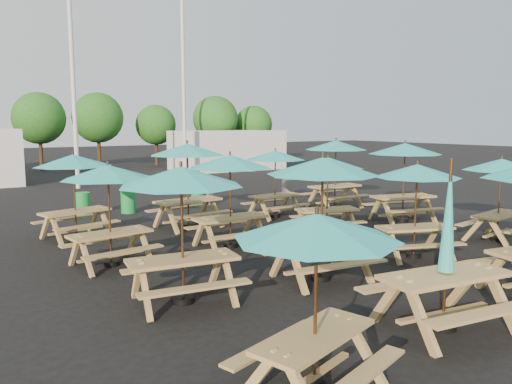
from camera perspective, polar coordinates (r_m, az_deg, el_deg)
ground at (r=13.24m, az=3.55°, el=-5.46°), size 120.00×120.00×0.00m
picnic_unit_0 at (r=5.48m, az=6.93°, el=-5.15°), size 2.33×2.33×2.09m
picnic_unit_1 at (r=8.34m, az=-8.53°, el=0.87°), size 2.37×2.37×2.36m
picnic_unit_2 at (r=10.96m, az=-16.55°, el=1.55°), size 2.21×2.21×2.20m
picnic_unit_3 at (r=13.94m, az=-20.17°, el=2.87°), size 2.44×2.44×2.26m
picnic_unit_4 at (r=7.87m, az=20.92°, el=-7.32°), size 2.22×2.00×2.54m
picnic_unit_5 at (r=9.57m, az=7.62°, el=2.12°), size 2.39×2.39×2.42m
picnic_unit_6 at (r=12.12m, az=-2.98°, el=2.89°), size 2.07×2.07×2.31m
picnic_unit_7 at (r=14.61m, az=-7.85°, el=4.29°), size 2.49×2.49×2.50m
picnic_unit_9 at (r=11.75m, az=17.92°, el=1.71°), size 2.46×2.46×2.16m
picnic_unit_10 at (r=13.74m, az=8.21°, el=2.81°), size 2.37×2.37×2.15m
picnic_unit_11 at (r=16.21m, az=2.22°, el=3.78°), size 2.09×2.09×2.20m
picnic_unit_13 at (r=14.27m, az=26.23°, el=2.33°), size 2.20×2.20×2.17m
picnic_unit_14 at (r=16.02m, az=16.66°, el=4.26°), size 2.70×2.70×2.47m
picnic_unit_15 at (r=18.21m, az=9.10°, el=4.86°), size 2.27×2.27×2.47m
waste_bin_0 at (r=17.39m, az=-19.21°, el=-1.36°), size 0.50×0.50×0.80m
waste_bin_1 at (r=17.64m, az=-14.39°, el=-1.05°), size 0.50×0.50×0.80m
waste_bin_2 at (r=18.68m, az=-6.67°, el=-0.38°), size 0.50×0.50×0.80m
waste_bin_3 at (r=19.01m, az=-5.48°, el=-0.22°), size 0.50×0.50×0.80m
waste_bin_4 at (r=20.68m, az=3.64°, el=0.44°), size 0.50×0.50×0.80m
mast_0 at (r=25.19m, az=-20.29°, el=14.07°), size 0.20×0.20×12.00m
mast_1 at (r=29.19m, az=-8.31°, el=13.52°), size 0.20×0.20×12.00m
event_tent_1 at (r=33.81m, az=-3.33°, el=4.81°), size 7.00×4.00×2.60m
tree_3 at (r=35.57m, az=-23.56°, el=7.73°), size 3.36×3.36×5.09m
tree_4 at (r=35.92m, az=-17.63°, el=8.08°), size 3.41×3.41×5.17m
tree_5 at (r=37.69m, az=-11.37°, el=7.52°), size 2.94×2.94×4.45m
tree_6 at (r=37.77m, az=-4.66°, el=8.33°), size 3.38×3.38×5.13m
tree_7 at (r=39.51m, az=-0.30°, el=7.70°), size 2.95×2.95×4.48m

